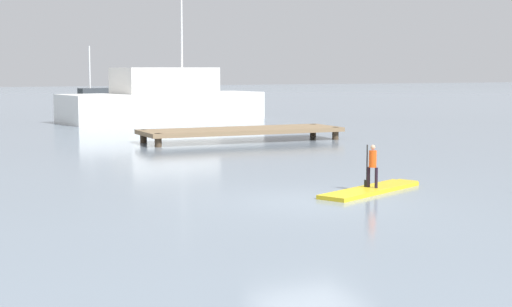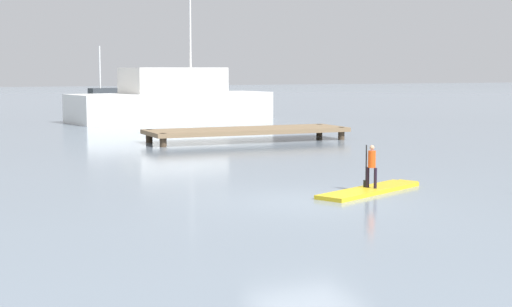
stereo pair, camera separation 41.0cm
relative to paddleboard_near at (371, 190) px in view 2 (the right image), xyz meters
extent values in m
plane|color=gray|center=(-2.19, -0.67, -0.05)|extent=(240.00, 240.00, 0.00)
cube|color=gold|center=(-0.07, -0.03, 0.00)|extent=(3.56, 2.27, 0.10)
cube|color=gold|center=(1.59, 0.76, 0.00)|extent=(0.46, 0.61, 0.09)
cylinder|color=black|center=(-0.04, 0.11, 0.31)|extent=(0.08, 0.08, 0.52)
cylinder|color=black|center=(0.06, -0.09, 0.31)|extent=(0.08, 0.08, 0.52)
cylinder|color=#E54C14|center=(0.01, 0.01, 0.78)|extent=(0.25, 0.25, 0.43)
sphere|color=tan|center=(0.01, 0.01, 1.08)|extent=(0.12, 0.12, 0.12)
cylinder|color=black|center=(-0.06, 0.16, 0.59)|extent=(0.03, 0.03, 1.08)
cube|color=black|center=(-0.06, 0.16, 0.14)|extent=(0.09, 0.14, 0.18)
cube|color=silver|center=(3.51, 28.10, 0.77)|extent=(12.73, 5.86, 1.64)
cube|color=white|center=(3.59, 28.12, 2.34)|extent=(6.34, 4.05, 1.50)
cylinder|color=silver|center=(4.74, 28.36, 5.70)|extent=(0.12, 0.12, 5.23)
cube|color=#2D5638|center=(2.81, 40.16, 0.30)|extent=(5.52, 2.11, 0.71)
cube|color=#33383D|center=(2.26, 40.08, 1.14)|extent=(2.64, 1.49, 0.96)
cylinder|color=silver|center=(1.77, 40.01, 3.13)|extent=(0.12, 0.12, 3.02)
cube|color=#846B4C|center=(2.49, 14.11, 0.40)|extent=(8.65, 2.64, 0.18)
cylinder|color=#473828|center=(-1.54, 13.09, 0.22)|extent=(0.28, 0.28, 0.54)
cylinder|color=#473828|center=(-1.54, 15.13, 0.22)|extent=(0.28, 0.28, 0.54)
cylinder|color=#473828|center=(6.51, 13.09, 0.22)|extent=(0.28, 0.28, 0.54)
cylinder|color=#473828|center=(6.51, 15.13, 0.22)|extent=(0.28, 0.28, 0.54)
camera|label=1|loc=(-10.79, -16.75, 3.05)|focal=55.40mm
camera|label=2|loc=(-10.41, -16.91, 3.05)|focal=55.40mm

